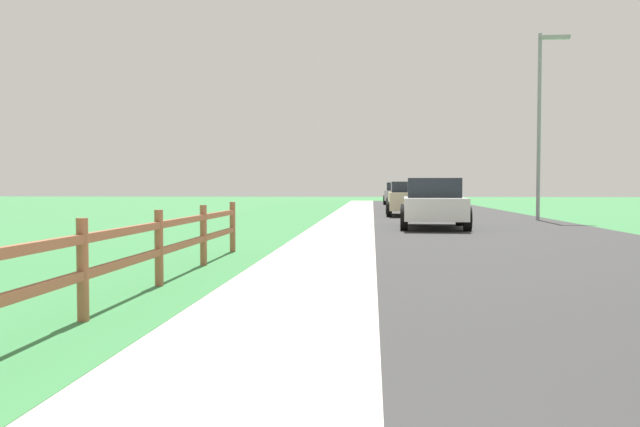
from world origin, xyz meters
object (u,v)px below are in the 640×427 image
parked_car_silver (399,194)px  parked_car_beige (410,199)px  parked_car_red (406,196)px  street_lamp (542,111)px  parked_suv_white (434,203)px

parked_car_silver → parked_car_beige: bearing=-91.0°
parked_car_beige → parked_car_silver: parked_car_silver is taller
parked_car_red → street_lamp: 13.62m
street_lamp → parked_car_red: bearing=109.9°
parked_car_silver → street_lamp: street_lamp is taller
parked_suv_white → street_lamp: 7.63m
parked_car_red → street_lamp: street_lamp is taller
parked_suv_white → parked_car_beige: size_ratio=0.98×
parked_suv_white → parked_car_silver: 28.30m
parked_suv_white → parked_car_red: size_ratio=1.02×
parked_car_red → parked_suv_white: bearing=-90.1°
parked_suv_white → street_lamp: (4.53, 5.12, 3.40)m
parked_car_beige → parked_car_red: (0.27, 8.74, 0.01)m
parked_car_red → street_lamp: size_ratio=0.62×
parked_car_beige → street_lamp: 6.91m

